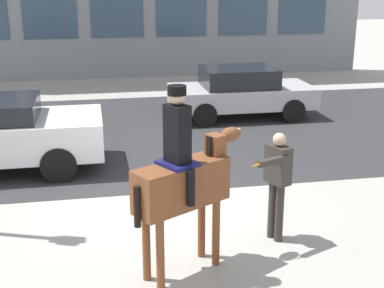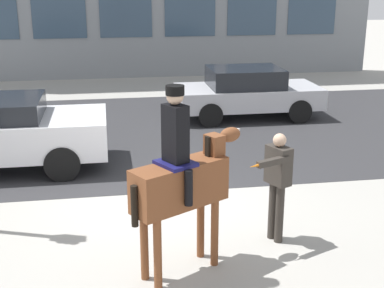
{
  "view_description": "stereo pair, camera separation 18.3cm",
  "coord_description": "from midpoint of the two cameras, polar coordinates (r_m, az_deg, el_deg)",
  "views": [
    {
      "loc": [
        -1.09,
        -8.89,
        3.94
      ],
      "look_at": [
        0.32,
        -1.42,
        1.56
      ],
      "focal_mm": 50.0,
      "sensor_mm": 36.0,
      "label": 1
    },
    {
      "loc": [
        -0.91,
        -8.92,
        3.94
      ],
      "look_at": [
        0.32,
        -1.42,
        1.56
      ],
      "focal_mm": 50.0,
      "sensor_mm": 36.0,
      "label": 2
    }
  ],
  "objects": [
    {
      "name": "street_car_far_lane",
      "position": [
        15.63,
        6.22,
        5.56
      ],
      "size": [
        4.11,
        1.94,
        1.46
      ],
      "color": "#B7B7BC",
      "rests_on": "ground_plane"
    },
    {
      "name": "mounted_horse_lead",
      "position": [
        7.1,
        -0.34,
        -3.75
      ],
      "size": [
        1.68,
        1.14,
        2.65
      ],
      "rotation": [
        0.0,
        0.0,
        0.52
      ],
      "color": "brown",
      "rests_on": "ground_plane"
    },
    {
      "name": "road_surface",
      "position": [
        14.24,
        -4.91,
        1.3
      ],
      "size": [
        20.45,
        8.5,
        0.01
      ],
      "color": "#2D2D30",
      "rests_on": "ground_plane"
    },
    {
      "name": "ground_plane",
      "position": [
        9.78,
        -2.67,
        -6.36
      ],
      "size": [
        80.0,
        80.0,
        0.0
      ],
      "primitive_type": "plane",
      "color": "#9E9B93"
    },
    {
      "name": "pedestrian_bystander",
      "position": [
        8.2,
        9.73,
        -3.68
      ],
      "size": [
        0.77,
        0.7,
        1.73
      ],
      "rotation": [
        0.0,
        0.0,
        -2.73
      ],
      "color": "#332D28",
      "rests_on": "ground_plane"
    }
  ]
}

